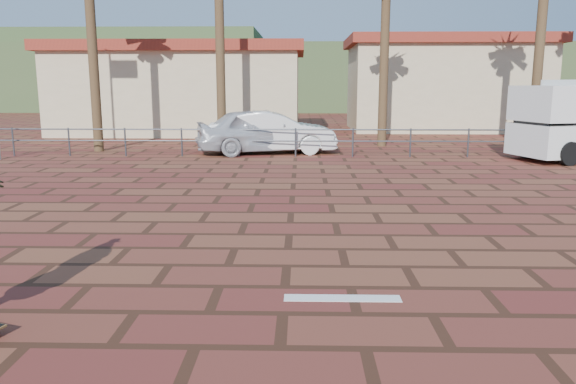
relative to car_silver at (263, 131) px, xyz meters
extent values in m
plane|color=brown|center=(1.20, -13.00, -0.83)|extent=(120.00, 120.00, 0.00)
cube|color=white|center=(1.90, -14.20, -0.83)|extent=(1.40, 0.22, 0.01)
cylinder|color=#47494F|center=(-8.80, -1.00, -0.33)|extent=(0.06, 0.06, 1.00)
cylinder|color=#47494F|center=(-6.80, -1.00, -0.33)|extent=(0.06, 0.06, 1.00)
cylinder|color=#47494F|center=(-4.80, -1.00, -0.33)|extent=(0.06, 0.06, 1.00)
cylinder|color=#47494F|center=(-2.80, -1.00, -0.33)|extent=(0.06, 0.06, 1.00)
cylinder|color=#47494F|center=(-0.80, -1.00, -0.33)|extent=(0.06, 0.06, 1.00)
cylinder|color=#47494F|center=(1.20, -1.00, -0.33)|extent=(0.06, 0.06, 1.00)
cylinder|color=#47494F|center=(3.20, -1.00, -0.33)|extent=(0.06, 0.06, 1.00)
cylinder|color=#47494F|center=(5.20, -1.00, -0.33)|extent=(0.06, 0.06, 1.00)
cylinder|color=#47494F|center=(7.20, -1.00, -0.33)|extent=(0.06, 0.06, 1.00)
cylinder|color=#47494F|center=(9.20, -1.00, -0.33)|extent=(0.06, 0.06, 1.00)
cylinder|color=#47494F|center=(1.20, -1.00, 0.12)|extent=(24.00, 0.05, 0.05)
cylinder|color=#47494F|center=(1.20, -1.00, -0.28)|extent=(24.00, 0.05, 0.05)
cylinder|color=brown|center=(-6.30, 0.50, 2.67)|extent=(0.36, 0.36, 7.00)
cylinder|color=brown|center=(-1.80, 2.00, 3.27)|extent=(0.36, 0.36, 8.20)
cylinder|color=brown|center=(4.70, 2.50, 2.42)|extent=(0.36, 0.36, 6.50)
cylinder|color=brown|center=(10.20, 1.00, 3.07)|extent=(0.36, 0.36, 7.80)
cube|color=beige|center=(-4.80, 9.00, 1.17)|extent=(12.00, 7.00, 4.00)
cube|color=maroon|center=(-4.80, 9.00, 3.42)|extent=(12.60, 7.60, 0.50)
cube|color=beige|center=(9.20, 11.00, 1.42)|extent=(10.00, 6.00, 4.50)
cube|color=maroon|center=(9.20, 11.00, 3.92)|extent=(10.60, 6.60, 0.50)
cube|color=#384C28|center=(1.20, 37.00, 2.17)|extent=(70.00, 18.00, 6.00)
cube|color=#384C28|center=(-20.80, 43.00, 3.17)|extent=(35.00, 14.00, 8.00)
cube|color=silver|center=(9.38, -2.04, 1.06)|extent=(2.07, 2.44, 1.14)
cube|color=black|center=(8.79, -2.22, 0.64)|extent=(0.54, 1.55, 0.62)
cylinder|color=black|center=(9.77, -2.96, -0.45)|extent=(0.80, 0.48, 0.76)
cylinder|color=black|center=(9.17, -1.06, -0.45)|extent=(0.80, 0.48, 0.76)
imported|color=silver|center=(0.00, 0.00, 0.00)|extent=(5.22, 3.19, 1.66)
imported|color=silver|center=(0.33, 0.00, -0.07)|extent=(4.77, 2.05, 1.53)
camera|label=1|loc=(1.40, -20.57, 1.71)|focal=35.00mm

